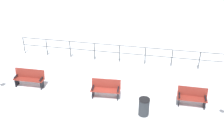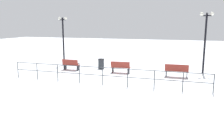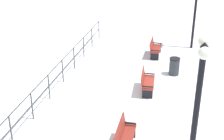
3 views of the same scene
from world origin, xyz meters
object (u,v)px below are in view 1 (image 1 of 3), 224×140
object	(u,v)px
bench_nearest	(29,78)
trash_bin	(144,107)
bench_third	(192,97)
bench_second	(106,89)

from	to	relation	value
bench_nearest	trash_bin	size ratio (longest dim) A/B	1.90
bench_nearest	bench_third	xyz separation A→B (m)	(0.05, 8.48, -0.05)
bench_second	bench_third	xyz separation A→B (m)	(-0.13, 4.24, -0.01)
bench_nearest	bench_second	bearing A→B (deg)	86.84
bench_second	trash_bin	size ratio (longest dim) A/B	1.74
trash_bin	bench_nearest	bearing A→B (deg)	-101.38
trash_bin	bench_third	bearing A→B (deg)	118.83
bench_second	bench_third	distance (m)	4.25
bench_nearest	bench_third	bearing A→B (deg)	88.87
bench_second	bench_nearest	bearing A→B (deg)	-96.43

